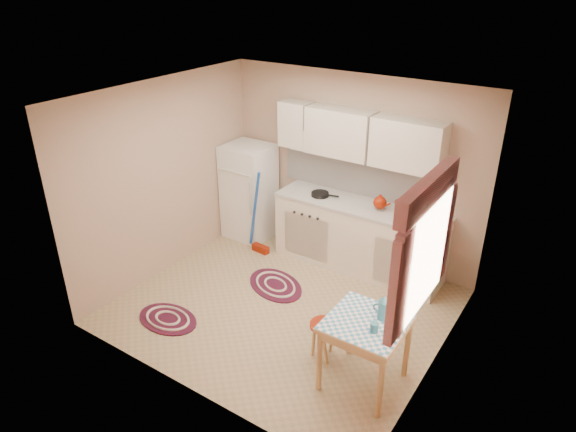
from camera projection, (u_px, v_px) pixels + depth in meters
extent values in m
plane|color=tan|center=(284.00, 306.00, 6.13)|extent=(3.60, 3.60, 0.00)
cube|color=silver|center=(284.00, 98.00, 5.03)|extent=(3.60, 3.20, 0.04)
cube|color=tan|center=(352.00, 169.00, 6.78)|extent=(3.60, 0.04, 2.50)
cube|color=tan|center=(180.00, 280.00, 4.38)|extent=(3.60, 0.04, 2.50)
cube|color=tan|center=(166.00, 178.00, 6.47)|extent=(0.04, 3.20, 2.50)
cube|color=tan|center=(447.00, 259.00, 4.68)|extent=(0.04, 3.20, 2.50)
cube|color=white|center=(359.00, 175.00, 6.73)|extent=(2.25, 0.03, 0.55)
cube|color=silver|center=(357.00, 135.00, 6.36)|extent=(2.25, 0.33, 0.60)
cube|color=white|center=(428.00, 256.00, 4.15)|extent=(0.04, 0.85, 0.95)
cube|color=white|center=(249.00, 192.00, 7.48)|extent=(0.65, 0.60, 1.40)
cube|color=silver|center=(358.00, 238.00, 6.76)|extent=(2.25, 0.60, 0.88)
cube|color=#BAB8B1|center=(361.00, 206.00, 6.55)|extent=(2.27, 0.62, 0.04)
cylinder|color=black|center=(320.00, 194.00, 6.78)|extent=(0.28, 0.28, 0.05)
cylinder|color=maroon|center=(399.00, 208.00, 6.25)|extent=(0.12, 0.12, 0.16)
cube|color=#E3B071|center=(364.00, 352.00, 4.87)|extent=(0.72, 0.72, 0.72)
cylinder|color=maroon|center=(324.00, 340.00, 5.25)|extent=(0.39, 0.39, 0.42)
cylinder|color=#2A6C82|center=(374.00, 328.00, 4.55)|extent=(0.08, 0.08, 0.10)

